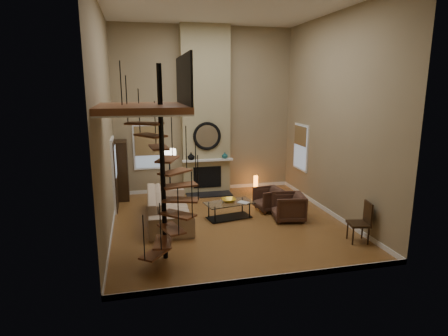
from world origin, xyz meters
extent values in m
cube|color=#A06B33|center=(0.00, 0.00, -0.01)|extent=(6.00, 6.50, 0.01)
cube|color=#92815E|center=(0.00, 3.25, 2.75)|extent=(6.00, 0.02, 5.50)
cube|color=#92815E|center=(0.00, -3.25, 2.75)|extent=(6.00, 0.02, 5.50)
cube|color=#92815E|center=(-3.00, 0.00, 2.75)|extent=(0.02, 6.50, 5.50)
cube|color=#92815E|center=(3.00, 0.00, 2.75)|extent=(0.02, 6.50, 5.50)
cube|color=silver|center=(0.00, 0.00, 5.50)|extent=(6.00, 6.50, 0.01)
cube|color=white|center=(0.00, 3.24, 0.06)|extent=(6.00, 0.02, 0.12)
cube|color=white|center=(0.00, -3.24, 0.06)|extent=(6.00, 0.02, 0.12)
cube|color=white|center=(-2.99, 0.00, 0.06)|extent=(0.02, 6.50, 0.12)
cube|color=white|center=(2.99, 0.00, 0.06)|extent=(0.02, 6.50, 0.12)
cube|color=#9C8F65|center=(0.00, 3.06, 2.75)|extent=(1.60, 0.38, 5.50)
cube|color=black|center=(0.00, 2.57, 0.02)|extent=(1.50, 0.60, 0.04)
cube|color=black|center=(0.00, 2.86, 0.55)|extent=(0.95, 0.02, 0.72)
cube|color=white|center=(0.00, 2.78, 1.15)|extent=(1.70, 0.18, 0.06)
torus|color=black|center=(0.00, 2.84, 1.95)|extent=(0.94, 0.10, 0.94)
cylinder|color=white|center=(0.00, 2.85, 1.95)|extent=(0.80, 0.01, 0.80)
imported|color=black|center=(-0.55, 2.82, 1.30)|extent=(0.24, 0.24, 0.25)
imported|color=#185355|center=(0.60, 2.82, 1.28)|extent=(0.20, 0.20, 0.21)
cube|color=white|center=(-1.90, 3.23, 1.60)|extent=(1.02, 0.04, 1.52)
cube|color=#8C9EB2|center=(-1.90, 3.21, 1.60)|extent=(0.90, 0.01, 1.40)
cube|color=olive|center=(-1.90, 3.19, 1.81)|extent=(0.90, 0.01, 0.98)
cube|color=white|center=(2.98, 2.00, 1.60)|extent=(0.04, 1.02, 1.52)
cube|color=#8C9EB2|center=(2.96, 2.00, 1.60)|extent=(0.01, 0.90, 1.40)
cube|color=olive|center=(2.94, 2.00, 1.98)|extent=(0.01, 0.90, 0.63)
cube|color=white|center=(-2.97, 1.80, 1.05)|extent=(0.06, 1.05, 2.16)
cube|color=black|center=(-2.94, 1.80, 1.02)|extent=(0.05, 0.90, 2.05)
cube|color=#8C9EB2|center=(-2.90, 1.80, 1.45)|extent=(0.01, 0.60, 0.90)
cube|color=brown|center=(-2.15, -1.80, 3.18)|extent=(1.70, 2.20, 0.12)
cube|color=white|center=(-2.15, -1.80, 3.10)|extent=(1.70, 2.20, 0.03)
cube|color=black|center=(-1.33, -1.80, 3.71)|extent=(0.04, 2.20, 0.94)
cylinder|color=black|center=(-1.80, -1.80, 2.01)|extent=(0.10, 0.10, 4.02)
cube|color=brown|center=(-2.02, -2.08, 0.26)|extent=(0.71, 0.78, 0.04)
cylinder|color=black|center=(-2.24, -2.37, 0.73)|extent=(0.02, 0.02, 0.94)
cube|color=brown|center=(-1.86, -2.15, 0.52)|extent=(0.46, 0.77, 0.04)
cylinder|color=black|center=(-1.93, -2.51, 0.99)|extent=(0.02, 0.02, 0.94)
cube|color=brown|center=(-1.69, -2.14, 0.78)|extent=(0.55, 0.79, 0.04)
cylinder|color=black|center=(-1.58, -2.48, 1.25)|extent=(0.02, 0.02, 0.94)
cube|color=brown|center=(-1.54, -2.05, 1.04)|extent=(0.75, 0.74, 0.04)
cylinder|color=black|center=(-1.28, -2.30, 1.51)|extent=(0.02, 0.02, 0.94)
cube|color=brown|center=(-1.45, -1.90, 1.30)|extent=(0.79, 0.53, 0.04)
cylinder|color=black|center=(-1.11, -2.00, 1.77)|extent=(0.02, 0.02, 0.94)
cube|color=brown|center=(-1.45, -1.73, 1.56)|extent=(0.77, 0.48, 0.04)
cylinder|color=black|center=(-1.10, -1.65, 2.03)|extent=(0.02, 0.02, 0.94)
cube|color=brown|center=(-1.52, -1.57, 1.82)|extent=(0.77, 0.72, 0.04)
cylinder|color=black|center=(-1.25, -1.34, 2.29)|extent=(0.02, 0.02, 0.94)
cube|color=brown|center=(-1.67, -1.47, 2.08)|extent=(0.58, 0.79, 0.04)
cylinder|color=black|center=(-1.53, -1.13, 2.55)|extent=(0.02, 0.02, 0.94)
cube|color=brown|center=(-1.84, -1.44, 2.34)|extent=(0.41, 0.75, 0.04)
cylinder|color=black|center=(-1.88, -1.08, 2.81)|extent=(0.02, 0.02, 0.94)
cube|color=brown|center=(-2.00, -1.50, 2.60)|extent=(0.68, 0.79, 0.04)
cylinder|color=black|center=(-2.20, -1.20, 3.07)|extent=(0.02, 0.02, 0.94)
cube|color=brown|center=(-2.12, -1.63, 2.86)|extent=(0.80, 0.64, 0.04)
cylinder|color=black|center=(-2.44, -1.46, 3.33)|extent=(0.02, 0.02, 0.94)
cube|color=brown|center=(-2.16, -1.80, 3.12)|extent=(0.72, 0.34, 0.04)
cylinder|color=black|center=(-2.52, -1.80, 3.59)|extent=(0.02, 0.02, 0.94)
cube|color=black|center=(-2.79, 2.82, 0.95)|extent=(0.39, 0.84, 1.87)
imported|color=tan|center=(-1.54, 0.47, 0.40)|extent=(1.18, 2.83, 0.82)
imported|color=#482C21|center=(1.45, 0.62, 0.35)|extent=(0.82, 0.80, 0.67)
imported|color=#482C21|center=(1.74, -0.23, 0.35)|extent=(0.96, 0.94, 0.76)
cube|color=silver|center=(0.11, 0.26, 0.44)|extent=(1.42, 0.90, 0.02)
cube|color=black|center=(0.11, 0.26, 0.03)|extent=(1.29, 0.77, 0.02)
cylinder|color=black|center=(-0.35, -0.05, 0.22)|extent=(0.04, 0.04, 0.48)
cylinder|color=black|center=(0.67, 0.15, 0.22)|extent=(0.04, 0.04, 0.48)
cylinder|color=black|center=(-0.44, 0.38, 0.22)|extent=(0.04, 0.04, 0.48)
cylinder|color=black|center=(0.58, 0.58, 0.22)|extent=(0.04, 0.04, 0.48)
imported|color=gold|center=(0.11, 0.31, 0.50)|extent=(0.41, 0.41, 0.10)
imported|color=gray|center=(0.46, 0.11, 0.46)|extent=(0.36, 0.37, 0.03)
cylinder|color=black|center=(-1.34, 1.94, 0.01)|extent=(0.37, 0.37, 0.03)
cylinder|color=black|center=(-1.34, 1.94, 0.80)|extent=(0.04, 0.04, 1.60)
cylinder|color=#F2E5C6|center=(-1.34, 1.94, 1.55)|extent=(0.41, 0.41, 0.33)
cylinder|color=orange|center=(1.69, 2.76, 0.25)|extent=(0.15, 0.15, 0.54)
cube|color=black|center=(2.67, -1.98, 0.44)|extent=(0.53, 0.53, 0.05)
cube|color=black|center=(2.87, -2.02, 0.70)|extent=(0.12, 0.43, 0.54)
cylinder|color=black|center=(2.46, -2.12, 0.21)|extent=(0.04, 0.04, 0.43)
cylinder|color=black|center=(2.81, -2.19, 0.21)|extent=(0.04, 0.04, 0.43)
cylinder|color=black|center=(2.53, -1.77, 0.21)|extent=(0.04, 0.04, 0.43)
cylinder|color=black|center=(2.88, -1.84, 0.21)|extent=(0.04, 0.04, 0.43)
camera|label=1|loc=(-2.29, -9.32, 3.62)|focal=30.17mm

